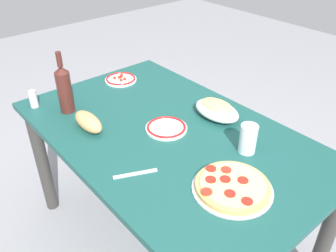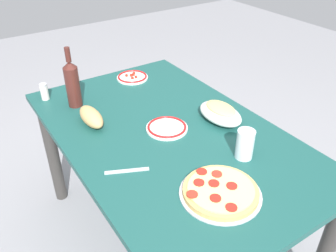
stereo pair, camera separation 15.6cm
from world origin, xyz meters
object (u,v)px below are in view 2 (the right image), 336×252
object	(u,v)px
wine_bottle	(72,83)
side_plate_near	(132,77)
bread_loaf	(91,117)
spice_shaker	(44,92)
baked_pasta_dish	(220,112)
pepperoni_pizza	(220,191)
water_glass	(245,144)
side_plate_far	(167,128)
dining_table	(168,151)

from	to	relation	value
wine_bottle	side_plate_near	xyz separation A→B (m)	(-0.12, 0.39, -0.11)
wine_bottle	bread_loaf	bearing A→B (deg)	-0.26
wine_bottle	bread_loaf	xyz separation A→B (m)	(0.21, -0.00, -0.09)
bread_loaf	spice_shaker	world-z (taller)	spice_shaker
baked_pasta_dish	side_plate_near	world-z (taller)	baked_pasta_dish
baked_pasta_dish	pepperoni_pizza	bearing A→B (deg)	-40.29
side_plate_near	water_glass	bearing A→B (deg)	1.44
baked_pasta_dish	side_plate_near	size ratio (longest dim) A/B	1.34
spice_shaker	baked_pasta_dish	bearing A→B (deg)	43.52
wine_bottle	side_plate_near	bearing A→B (deg)	106.90
baked_pasta_dish	water_glass	size ratio (longest dim) A/B	1.93
baked_pasta_dish	side_plate_far	world-z (taller)	baked_pasta_dish
pepperoni_pizza	side_plate_far	xyz separation A→B (m)	(-0.45, 0.07, -0.01)
side_plate_near	side_plate_far	bearing A→B (deg)	-12.67
spice_shaker	wine_bottle	bearing A→B (deg)	36.26
dining_table	spice_shaker	size ratio (longest dim) A/B	16.39
dining_table	bread_loaf	size ratio (longest dim) A/B	7.33
baked_pasta_dish	water_glass	distance (m)	0.29
pepperoni_pizza	spice_shaker	xyz separation A→B (m)	(-1.04, -0.30, 0.03)
wine_bottle	side_plate_far	size ratio (longest dim) A/B	1.61
pepperoni_pizza	spice_shaker	bearing A→B (deg)	-163.89
bread_loaf	spice_shaker	xyz separation A→B (m)	(-0.35, -0.11, 0.01)
pepperoni_pizza	bread_loaf	size ratio (longest dim) A/B	1.50
side_plate_near	side_plate_far	size ratio (longest dim) A/B	0.95
baked_pasta_dish	side_plate_near	bearing A→B (deg)	-168.58
bread_loaf	spice_shaker	size ratio (longest dim) A/B	2.24
pepperoni_pizza	wine_bottle	xyz separation A→B (m)	(-0.89, -0.19, 0.11)
pepperoni_pizza	water_glass	bearing A→B (deg)	117.48
dining_table	side_plate_near	bearing A→B (deg)	167.10
dining_table	side_plate_far	distance (m)	0.12
wine_bottle	spice_shaker	size ratio (longest dim) A/B	3.50
dining_table	baked_pasta_dish	size ratio (longest dim) A/B	5.94
dining_table	pepperoni_pizza	xyz separation A→B (m)	(0.43, -0.06, 0.12)
side_plate_near	spice_shaker	world-z (taller)	spice_shaker
side_plate_near	spice_shaker	bearing A→B (deg)	-93.33
side_plate_far	spice_shaker	bearing A→B (deg)	-147.58
water_glass	bread_loaf	size ratio (longest dim) A/B	0.64
wine_bottle	water_glass	xyz separation A→B (m)	(0.78, 0.41, -0.06)
baked_pasta_dish	side_plate_far	distance (m)	0.26
side_plate_near	bread_loaf	world-z (taller)	bread_loaf
water_glass	side_plate_far	xyz separation A→B (m)	(-0.34, -0.15, -0.05)
pepperoni_pizza	side_plate_far	distance (m)	0.46
baked_pasta_dish	side_plate_near	xyz separation A→B (m)	(-0.63, -0.13, -0.03)
dining_table	side_plate_far	bearing A→B (deg)	160.68
side_plate_far	water_glass	bearing A→B (deg)	23.53
wine_bottle	side_plate_far	distance (m)	0.52
dining_table	baked_pasta_dish	world-z (taller)	baked_pasta_dish
water_glass	spice_shaker	bearing A→B (deg)	-150.67
spice_shaker	pepperoni_pizza	bearing A→B (deg)	16.11
dining_table	side_plate_near	size ratio (longest dim) A/B	7.96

